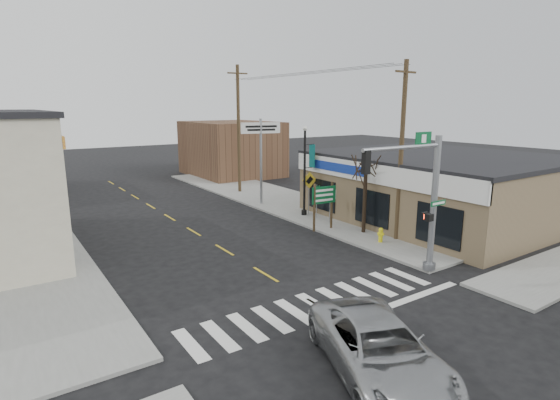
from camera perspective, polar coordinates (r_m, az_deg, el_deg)
ground at (r=16.49m, az=5.71°, el=-13.96°), size 140.00×140.00×0.00m
sidewalk_right at (r=31.42m, az=3.32°, el=-1.02°), size 6.00×38.00×0.13m
sidewalk_left at (r=25.38m, az=-31.34°, el=-6.08°), size 6.00×38.00×0.13m
center_line at (r=22.74m, az=-7.29°, el=-6.47°), size 0.12×56.00×0.01m
crosswalk at (r=16.77m, az=4.82°, el=-13.46°), size 11.00×2.20×0.01m
thrift_store at (r=30.09m, az=20.00°, el=1.43°), size 12.00×14.00×4.00m
bldg_distant_right at (r=46.81m, az=-6.38°, el=6.71°), size 8.00×10.00×5.60m
suv at (r=12.83m, az=12.82°, el=-18.47°), size 4.41×6.17×1.56m
traffic_signal_pole at (r=19.24m, az=18.29°, el=1.12°), size 4.81×0.38×6.09m
guide_sign at (r=25.33m, az=5.71°, el=0.04°), size 1.59×0.13×2.79m
fire_hydrant at (r=23.90m, az=13.02°, el=-4.38°), size 0.25×0.25×0.78m
ped_crossing_sign at (r=29.06m, az=3.84°, el=1.92°), size 1.10×0.08×2.84m
lamp_post at (r=28.55m, az=3.34°, el=4.68°), size 0.76×0.60×5.84m
dance_center_sign at (r=31.85m, az=-2.53°, el=7.91°), size 2.92×0.18×6.21m
bare_tree at (r=24.83m, az=11.21°, el=4.99°), size 2.60×2.60×5.21m
shrub_front at (r=24.06m, az=20.20°, el=-4.63°), size 1.23×1.23×0.92m
shrub_back at (r=27.05m, az=13.21°, el=-2.51°), size 1.06×1.06×0.79m
utility_pole_near at (r=23.87m, az=15.56°, el=6.25°), size 1.64×0.25×9.41m
utility_pole_far at (r=36.57m, az=-5.43°, el=9.32°), size 1.80×0.27×10.34m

